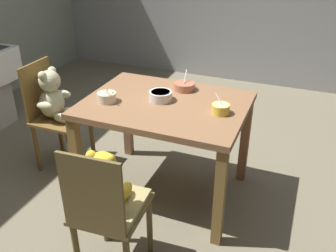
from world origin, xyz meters
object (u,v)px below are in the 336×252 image
(teddy_chair_near_front, at_px, (107,197))
(porridge_bowl_yellow_near_right, at_px, (221,109))
(dining_table, at_px, (165,116))
(porridge_bowl_white_center, at_px, (161,96))
(porridge_bowl_terracotta_far_center, at_px, (184,86))
(teddy_chair_near_left, at_px, (54,103))
(porridge_bowl_cream_near_left, at_px, (107,97))

(teddy_chair_near_front, distance_m, porridge_bowl_yellow_near_right, 0.92)
(dining_table, bearing_deg, teddy_chair_near_front, -89.68)
(porridge_bowl_yellow_near_right, bearing_deg, porridge_bowl_white_center, 174.48)
(porridge_bowl_white_center, distance_m, porridge_bowl_terracotta_far_center, 0.25)
(porridge_bowl_yellow_near_right, bearing_deg, dining_table, 176.43)
(teddy_chair_near_front, height_order, teddy_chair_near_left, teddy_chair_near_left)
(porridge_bowl_terracotta_far_center, bearing_deg, porridge_bowl_white_center, -110.40)
(porridge_bowl_yellow_near_right, bearing_deg, teddy_chair_near_front, -115.89)
(teddy_chair_near_front, bearing_deg, porridge_bowl_terracotta_far_center, -5.67)
(teddy_chair_near_left, xyz_separation_m, porridge_bowl_yellow_near_right, (1.36, -0.04, 0.21))
(porridge_bowl_cream_near_left, distance_m, porridge_bowl_terracotta_far_center, 0.58)
(teddy_chair_near_left, height_order, porridge_bowl_white_center, teddy_chair_near_left)
(teddy_chair_near_left, xyz_separation_m, porridge_bowl_terracotta_far_center, (1.01, 0.24, 0.21))
(teddy_chair_near_left, distance_m, porridge_bowl_yellow_near_right, 1.37)
(teddy_chair_near_front, height_order, porridge_bowl_cream_near_left, teddy_chair_near_front)
(teddy_chair_near_front, xyz_separation_m, teddy_chair_near_left, (-0.97, 0.84, 0.02))
(teddy_chair_near_left, distance_m, porridge_bowl_terracotta_far_center, 1.06)
(dining_table, relative_size, porridge_bowl_white_center, 6.91)
(teddy_chair_near_front, distance_m, porridge_bowl_white_center, 0.87)
(porridge_bowl_cream_near_left, xyz_separation_m, porridge_bowl_terracotta_far_center, (0.42, 0.39, -0.01))
(dining_table, relative_size, porridge_bowl_yellow_near_right, 9.16)
(porridge_bowl_yellow_near_right, bearing_deg, porridge_bowl_terracotta_far_center, 141.02)
(teddy_chair_near_left, relative_size, porridge_bowl_white_center, 5.56)
(porridge_bowl_white_center, xyz_separation_m, porridge_bowl_cream_near_left, (-0.33, -0.16, 0.00))
(teddy_chair_near_left, bearing_deg, teddy_chair_near_front, -41.21)
(teddy_chair_near_left, bearing_deg, porridge_bowl_yellow_near_right, -2.00)
(dining_table, xyz_separation_m, porridge_bowl_yellow_near_right, (0.39, -0.02, 0.14))
(teddy_chair_near_left, xyz_separation_m, porridge_bowl_cream_near_left, (0.59, -0.15, 0.21))
(teddy_chair_near_front, bearing_deg, teddy_chair_near_left, 45.77)
(porridge_bowl_white_center, bearing_deg, porridge_bowl_yellow_near_right, -5.52)
(porridge_bowl_white_center, height_order, porridge_bowl_terracotta_far_center, porridge_bowl_terracotta_far_center)
(dining_table, xyz_separation_m, porridge_bowl_terracotta_far_center, (0.05, 0.26, 0.13))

